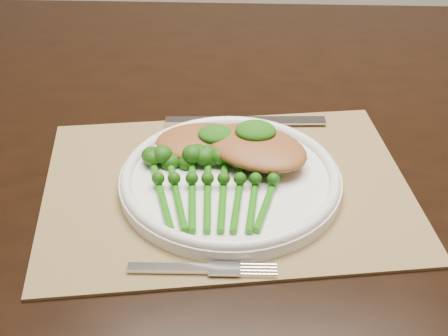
# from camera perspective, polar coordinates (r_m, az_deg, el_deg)

# --- Properties ---
(dining_table) EXTENTS (1.66, 1.00, 0.75)m
(dining_table) POSITION_cam_1_polar(r_m,az_deg,el_deg) (1.18, 4.43, -10.75)
(dining_table) COLOR black
(dining_table) RESTS_ON ground
(placemat) EXTENTS (0.52, 0.42, 0.00)m
(placemat) POSITION_cam_1_polar(r_m,az_deg,el_deg) (0.79, 0.27, -1.77)
(placemat) COLOR olive
(placemat) RESTS_ON dining_table
(dinner_plate) EXTENTS (0.28, 0.28, 0.02)m
(dinner_plate) POSITION_cam_1_polar(r_m,az_deg,el_deg) (0.78, 0.58, -0.96)
(dinner_plate) COLOR white
(dinner_plate) RESTS_ON placemat
(knife) EXTENTS (0.23, 0.05, 0.01)m
(knife) POSITION_cam_1_polar(r_m,az_deg,el_deg) (0.91, 0.55, 4.31)
(knife) COLOR silver
(knife) RESTS_ON placemat
(fork) EXTENTS (0.16, 0.03, 0.00)m
(fork) POSITION_cam_1_polar(r_m,az_deg,el_deg) (0.67, -1.09, -9.20)
(fork) COLOR silver
(fork) RESTS_ON placemat
(chicken_fillet_left) EXTENTS (0.14, 0.11, 0.03)m
(chicken_fillet_left) POSITION_cam_1_polar(r_m,az_deg,el_deg) (0.82, -1.88, 2.43)
(chicken_fillet_left) COLOR #98592C
(chicken_fillet_left) RESTS_ON dinner_plate
(chicken_fillet_right) EXTENTS (0.17, 0.15, 0.03)m
(chicken_fillet_right) POSITION_cam_1_polar(r_m,az_deg,el_deg) (0.79, 2.97, 1.91)
(chicken_fillet_right) COLOR #98592C
(chicken_fillet_right) RESTS_ON dinner_plate
(pesto_dollop_left) EXTENTS (0.05, 0.04, 0.02)m
(pesto_dollop_left) POSITION_cam_1_polar(r_m,az_deg,el_deg) (0.80, -0.73, 3.11)
(pesto_dollop_left) COLOR #134509
(pesto_dollop_left) RESTS_ON chicken_fillet_left
(pesto_dollop_right) EXTENTS (0.05, 0.04, 0.02)m
(pesto_dollop_right) POSITION_cam_1_polar(r_m,az_deg,el_deg) (0.80, 2.90, 3.43)
(pesto_dollop_right) COLOR #134509
(pesto_dollop_right) RESTS_ON chicken_fillet_right
(broccolini_bundle) EXTENTS (0.17, 0.18, 0.04)m
(broccolini_bundle) POSITION_cam_1_polar(r_m,az_deg,el_deg) (0.74, -0.81, -2.43)
(broccolini_bundle) COLOR #1C6A0D
(broccolini_bundle) RESTS_ON dinner_plate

